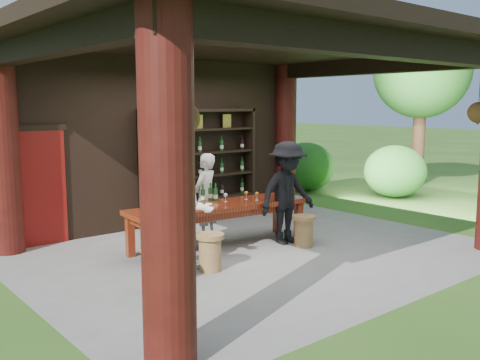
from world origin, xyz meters
TOP-DOWN VIEW (x-y plane):
  - ground at (0.00, 0.00)m, footprint 90.00×90.00m
  - pavilion at (-0.01, 0.43)m, footprint 7.50×6.00m
  - wine_shelf at (0.63, 2.45)m, footprint 2.64×0.40m
  - tasting_table at (-0.28, 0.60)m, footprint 3.27×1.11m
  - stool_near_left at (-1.18, -0.35)m, footprint 0.42×0.42m
  - stool_near_right at (0.85, -0.28)m, footprint 0.41×0.41m
  - stool_far_left at (-2.16, -0.48)m, footprint 0.43×0.43m
  - host at (-0.15, 1.20)m, footprint 0.67×0.56m
  - guest_woman at (-1.43, -0.10)m, footprint 1.00×0.91m
  - guest_man at (0.79, 0.07)m, footprint 1.17×0.69m
  - table_bottles at (-0.27, 0.90)m, footprint 0.31×0.20m
  - table_glasses at (0.36, 0.57)m, footprint 0.91×0.30m
  - napkin_basket at (-1.32, 0.66)m, footprint 0.28×0.20m
  - shrubs at (0.74, 0.66)m, footprint 14.70×8.03m
  - trees at (3.67, 1.20)m, footprint 22.32×8.88m

SIDE VIEW (x-z plane):
  - ground at x=0.00m, z-range 0.00..0.00m
  - stool_near_right at x=0.85m, z-range 0.02..0.55m
  - stool_near_left at x=-1.18m, z-range 0.02..0.57m
  - stool_far_left at x=-2.16m, z-range 0.02..0.58m
  - shrubs at x=0.74m, z-range -0.13..1.23m
  - tasting_table at x=-0.28m, z-range 0.26..1.01m
  - host at x=-0.15m, z-range 0.00..1.55m
  - napkin_basket at x=-1.32m, z-range 0.75..0.89m
  - table_glasses at x=0.36m, z-range 0.75..0.90m
  - guest_woman at x=-1.43m, z-range 0.00..1.67m
  - guest_man at x=0.79m, z-range 0.00..1.78m
  - table_bottles at x=-0.27m, z-range 0.75..1.06m
  - wine_shelf at x=0.63m, z-range 0.00..2.33m
  - pavilion at x=-0.01m, z-range 0.33..3.93m
  - trees at x=3.67m, z-range 0.97..5.77m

